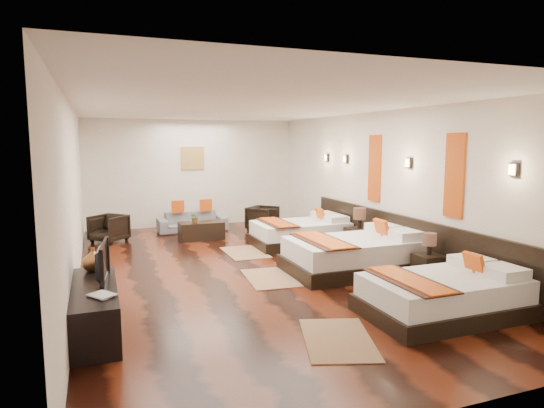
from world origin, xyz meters
name	(u,v)px	position (x,y,z in m)	size (l,w,h in m)	color
floor	(248,269)	(0.00, 0.00, 0.00)	(5.50, 9.50, 0.01)	black
ceiling	(247,107)	(0.00, 0.00, 2.80)	(5.50, 9.50, 0.01)	white
back_wall	(193,173)	(0.00, 4.75, 1.40)	(5.50, 0.01, 2.80)	silver
left_wall	(73,196)	(-2.75, 0.00, 1.40)	(0.01, 9.50, 2.80)	silver
right_wall	(384,185)	(2.75, 0.00, 1.40)	(0.01, 9.50, 2.80)	silver
headboard_panel	(406,242)	(2.71, -0.80, 0.45)	(0.08, 6.60, 0.90)	black
bed_near	(445,295)	(1.70, -2.98, 0.27)	(2.04, 1.28, 0.78)	black
bed_mid	(356,254)	(1.70, -0.77, 0.30)	(2.31, 1.45, 0.88)	black
bed_far	(301,233)	(1.70, 1.49, 0.27)	(2.05, 1.29, 0.78)	black
nightstand_a	(428,265)	(2.44, -1.74, 0.28)	(0.40, 0.40, 0.79)	black
nightstand_b	(359,237)	(2.45, 0.35, 0.32)	(0.46, 0.46, 0.92)	black
jute_mat_near	(338,339)	(0.04, -3.18, 0.01)	(0.75, 1.20, 0.01)	#8B6846
jute_mat_mid	(270,278)	(0.17, -0.65, 0.01)	(0.75, 1.20, 0.01)	#8B6846
jute_mat_far	(245,252)	(0.32, 1.21, 0.01)	(0.75, 1.20, 0.01)	#8B6846
tv_console	(95,309)	(-2.50, -1.96, 0.28)	(0.50, 1.80, 0.55)	black
tv	(97,262)	(-2.45, -1.77, 0.78)	(0.81, 0.11, 0.46)	black
book	(94,298)	(-2.50, -2.46, 0.56)	(0.21, 0.28, 0.03)	black
figurine	(93,259)	(-2.50, -1.25, 0.70)	(0.29, 0.29, 0.30)	brown
sofa	(192,221)	(-0.21, 3.88, 0.25)	(1.69, 0.66, 0.49)	slate
armchair_left	(109,229)	(-2.20, 3.25, 0.31)	(0.66, 0.68, 0.62)	black
armchair_right	(263,218)	(1.48, 3.37, 0.31)	(0.66, 0.68, 0.62)	black
coffee_table	(201,231)	(-0.21, 2.83, 0.20)	(1.00, 0.50, 0.40)	black
table_plant	(195,217)	(-0.35, 2.80, 0.53)	(0.23, 0.20, 0.25)	#255F1F
orange_panel_a	(455,176)	(2.73, -1.90, 1.70)	(0.04, 0.40, 1.30)	#D86014
orange_panel_b	(375,168)	(2.73, 0.30, 1.70)	(0.04, 0.40, 1.30)	#D86014
sconce_near	(514,170)	(2.70, -3.00, 1.85)	(0.07, 0.12, 0.18)	black
sconce_mid	(409,163)	(2.70, -0.80, 1.85)	(0.07, 0.12, 0.18)	black
sconce_far	(346,159)	(2.70, 1.40, 1.85)	(0.07, 0.12, 0.18)	black
sconce_lounge	(327,158)	(2.70, 2.30, 1.85)	(0.07, 0.12, 0.18)	black
gold_artwork	(193,158)	(0.00, 4.73, 1.80)	(0.60, 0.04, 0.60)	#AD873F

